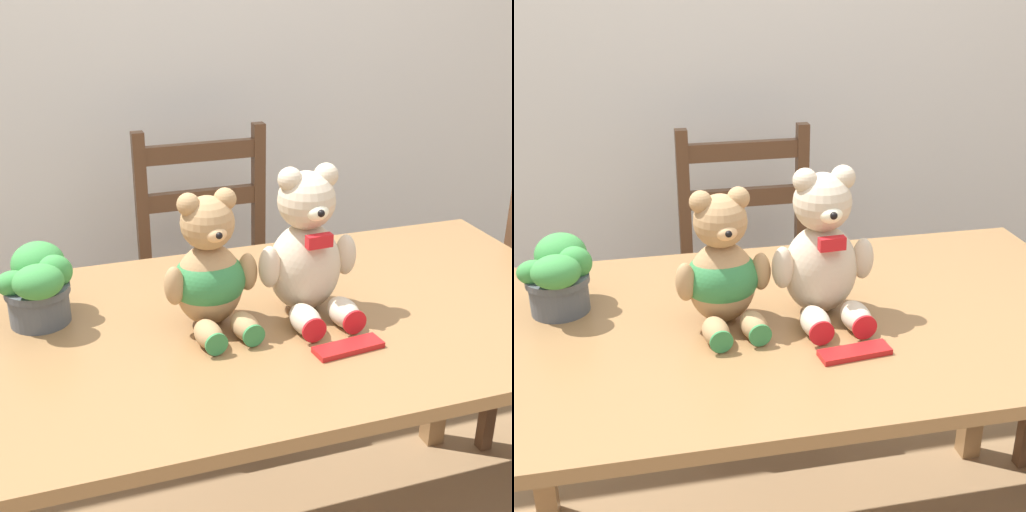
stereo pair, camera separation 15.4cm
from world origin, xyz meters
TOP-DOWN VIEW (x-y plane):
  - wall_back at (0.00, 1.64)m, footprint 8.00×0.04m
  - dining_table at (0.00, 0.42)m, footprint 1.43×0.83m
  - wooden_chair_behind at (0.03, 1.20)m, footprint 0.45×0.39m
  - teddy_bear_left at (-0.18, 0.43)m, footprint 0.21×0.23m
  - teddy_bear_right at (0.04, 0.43)m, footprint 0.24×0.24m
  - potted_plant at (-0.53, 0.57)m, footprint 0.16×0.20m
  - chocolate_bar at (0.06, 0.24)m, footprint 0.15×0.06m

SIDE VIEW (x-z plane):
  - wooden_chair_behind at x=0.03m, z-range -0.02..0.98m
  - dining_table at x=0.00m, z-range 0.28..1.06m
  - chocolate_bar at x=0.06m, z-range 0.78..0.79m
  - potted_plant at x=-0.53m, z-range 0.78..0.95m
  - teddy_bear_left at x=-0.18m, z-range 0.75..1.05m
  - teddy_bear_right at x=0.04m, z-range 0.75..1.09m
  - wall_back at x=0.00m, z-range 0.00..2.60m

